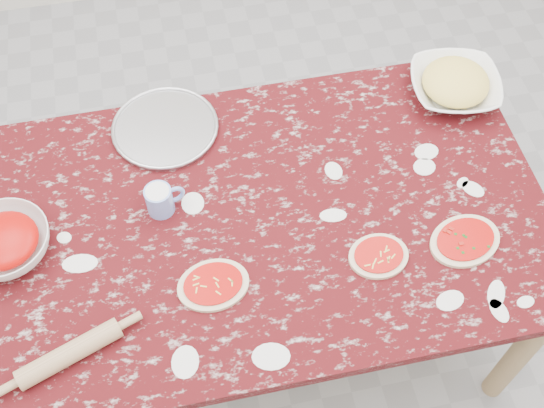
{
  "coord_description": "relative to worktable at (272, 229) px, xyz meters",
  "views": [
    {
      "loc": [
        -0.21,
        -1.03,
        2.38
      ],
      "look_at": [
        0.0,
        0.0,
        0.8
      ],
      "focal_mm": 44.44,
      "sensor_mm": 36.0,
      "label": 1
    }
  ],
  "objects": [
    {
      "name": "ground",
      "position": [
        0.0,
        0.0,
        -0.67
      ],
      "size": [
        4.0,
        4.0,
        0.0
      ],
      "primitive_type": "plane",
      "color": "gray"
    },
    {
      "name": "worktable",
      "position": [
        0.0,
        0.0,
        0.0
      ],
      "size": [
        1.6,
        1.0,
        0.75
      ],
      "color": "#3C0A0D",
      "rests_on": "ground"
    },
    {
      "name": "pizza_tray",
      "position": [
        -0.26,
        0.38,
        0.09
      ],
      "size": [
        0.4,
        0.4,
        0.01
      ],
      "primitive_type": "cylinder",
      "rotation": [
        0.0,
        0.0,
        0.28
      ],
      "color": "#B2B2B7",
      "rests_on": "worktable"
    },
    {
      "name": "sauce_bowl",
      "position": [
        -0.74,
        0.03,
        0.12
      ],
      "size": [
        0.32,
        0.32,
        0.08
      ],
      "primitive_type": "imported",
      "rotation": [
        0.0,
        0.0,
        0.3
      ],
      "color": "white",
      "rests_on": "worktable"
    },
    {
      "name": "cheese_bowl",
      "position": [
        0.67,
        0.33,
        0.12
      ],
      "size": [
        0.33,
        0.33,
        0.07
      ],
      "primitive_type": "imported",
      "rotation": [
        0.0,
        0.0,
        -0.17
      ],
      "color": "white",
      "rests_on": "worktable"
    },
    {
      "name": "flour_mug",
      "position": [
        -0.31,
        0.08,
        0.13
      ],
      "size": [
        0.12,
        0.08,
        0.09
      ],
      "color": "#7896E9",
      "rests_on": "worktable"
    },
    {
      "name": "pizza_left",
      "position": [
        -0.2,
        -0.2,
        0.09
      ],
      "size": [
        0.21,
        0.17,
        0.02
      ],
      "color": "beige",
      "rests_on": "worktable"
    },
    {
      "name": "pizza_mid",
      "position": [
        0.26,
        -0.2,
        0.09
      ],
      "size": [
        0.18,
        0.15,
        0.02
      ],
      "color": "beige",
      "rests_on": "worktable"
    },
    {
      "name": "pizza_right",
      "position": [
        0.51,
        -0.2,
        0.09
      ],
      "size": [
        0.24,
        0.21,
        0.02
      ],
      "color": "beige",
      "rests_on": "worktable"
    },
    {
      "name": "rolling_pin",
      "position": [
        -0.58,
        -0.32,
        0.11
      ],
      "size": [
        0.27,
        0.15,
        0.05
      ],
      "primitive_type": "cylinder",
      "rotation": [
        0.0,
        1.57,
        0.36
      ],
      "color": "tan",
      "rests_on": "worktable"
    }
  ]
}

